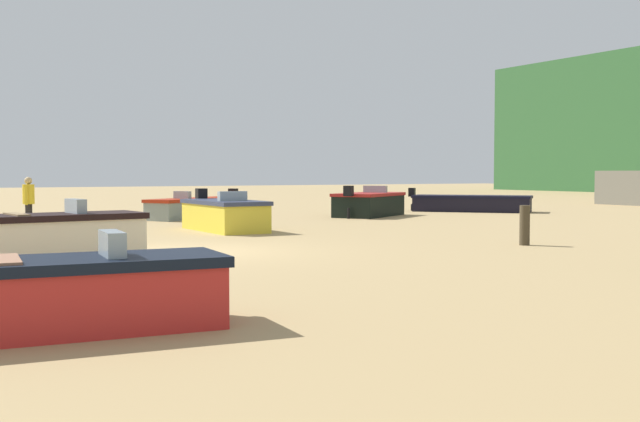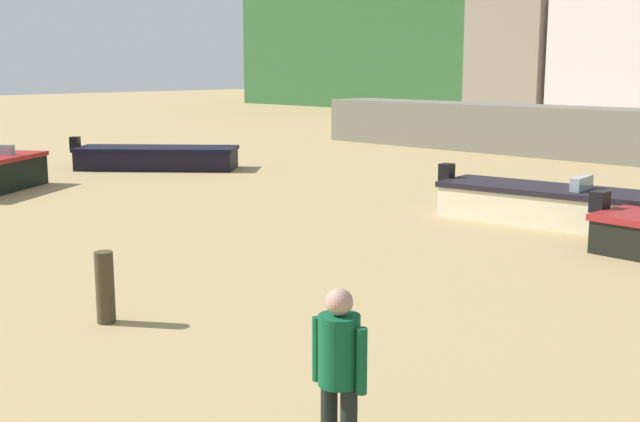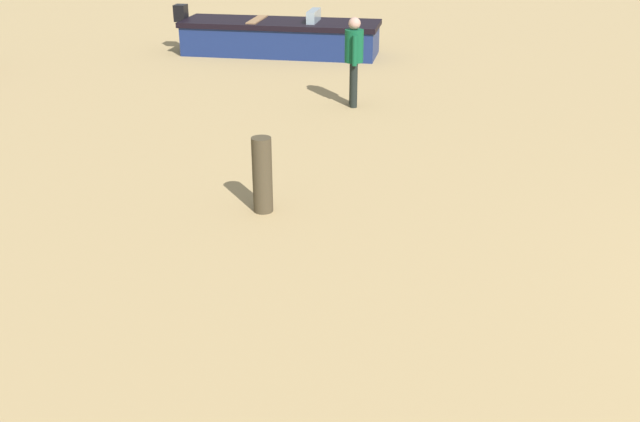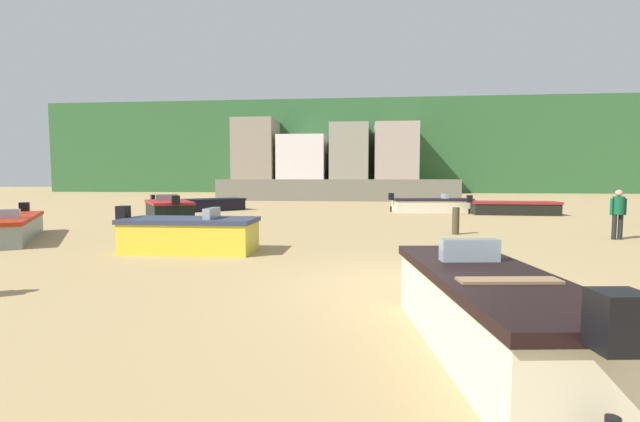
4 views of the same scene
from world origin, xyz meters
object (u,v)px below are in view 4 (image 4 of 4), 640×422
at_px(boat_cream_3, 431,205).
at_px(boat_black_6, 169,211).
at_px(boat_yellow_1, 190,234).
at_px(boat_black_5, 514,208).
at_px(boat_grey_2, 12,228).
at_px(beach_walker_distant, 618,210).
at_px(mooring_post_mid_beach, 456,221).
at_px(boat_cream_7, 489,312).
at_px(boat_black_8, 201,205).

relative_size(boat_cream_3, boat_black_6, 1.22).
distance_m(boat_yellow_1, boat_black_5, 18.45).
xyz_separation_m(boat_yellow_1, boat_grey_2, (-6.56, 1.56, -0.07)).
bearing_deg(beach_walker_distant, boat_yellow_1, 9.62).
xyz_separation_m(boat_black_6, mooring_post_mid_beach, (12.23, -3.57, -0.00)).
bearing_deg(boat_yellow_1, boat_cream_3, 149.35).
distance_m(boat_grey_2, boat_black_6, 6.86).
xyz_separation_m(mooring_post_mid_beach, beach_walker_distant, (4.96, -0.79, 0.47)).
bearing_deg(boat_black_6, boat_yellow_1, -94.97).
distance_m(boat_black_5, boat_cream_7, 20.72).
height_order(boat_grey_2, boat_black_8, boat_grey_2).
height_order(boat_cream_3, mooring_post_mid_beach, boat_cream_3).
xyz_separation_m(boat_yellow_1, boat_cream_7, (6.10, -6.33, 0.02)).
height_order(boat_black_8, mooring_post_mid_beach, boat_black_8).
height_order(boat_yellow_1, boat_black_5, boat_yellow_1).
height_order(boat_black_8, beach_walker_distant, beach_walker_distant).
bearing_deg(boat_grey_2, boat_cream_7, 116.20).
xyz_separation_m(boat_grey_2, boat_black_8, (1.46, 12.49, -0.03)).
distance_m(boat_grey_2, mooring_post_mid_beach, 14.77).
height_order(mooring_post_mid_beach, beach_walker_distant, beach_walker_distant).
xyz_separation_m(boat_black_8, beach_walker_distant, (17.99, -10.38, 0.58)).
bearing_deg(mooring_post_mid_beach, boat_cream_3, 86.11).
height_order(boat_black_5, boat_black_6, boat_black_6).
height_order(boat_cream_7, beach_walker_distant, beach_walker_distant).
bearing_deg(boat_black_8, boat_yellow_1, -21.55).
distance_m(boat_grey_2, boat_black_8, 12.58).
bearing_deg(boat_grey_2, boat_yellow_1, 134.73).
bearing_deg(boat_black_6, boat_black_8, 64.37).
bearing_deg(boat_cream_7, boat_black_6, 119.08).
bearing_deg(boat_yellow_1, boat_black_8, -160.31).
bearing_deg(boat_yellow_1, boat_black_6, -152.08).
bearing_deg(boat_grey_2, boat_cream_3, -170.99).
bearing_deg(boat_black_5, boat_yellow_1, -41.30).
distance_m(boat_black_5, boat_black_8, 17.93).
xyz_separation_m(boat_grey_2, beach_walker_distant, (19.45, 2.11, 0.55)).
xyz_separation_m(boat_grey_2, mooring_post_mid_beach, (14.48, 2.90, 0.08)).
bearing_deg(beach_walker_distant, boat_grey_2, -0.11).
bearing_deg(boat_cream_3, boat_black_5, 63.74).
bearing_deg(boat_yellow_1, boat_grey_2, -103.67).
bearing_deg(boat_black_8, boat_black_5, 46.00).
bearing_deg(beach_walker_distant, mooring_post_mid_beach, -15.36).
relative_size(boat_cream_3, boat_cream_7, 1.16).
relative_size(boat_grey_2, boat_black_5, 0.98).
bearing_deg(boat_cream_3, boat_grey_2, -56.59).
height_order(boat_grey_2, beach_walker_distant, beach_walker_distant).
xyz_separation_m(boat_black_5, boat_cream_7, (-6.72, -19.60, 0.12)).
relative_size(boat_grey_2, boat_cream_3, 0.96).
distance_m(boat_cream_3, beach_walker_distant, 11.83).
bearing_deg(boat_cream_3, boat_yellow_1, -37.84).
xyz_separation_m(boat_black_5, mooring_post_mid_beach, (-4.89, -8.80, 0.11)).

